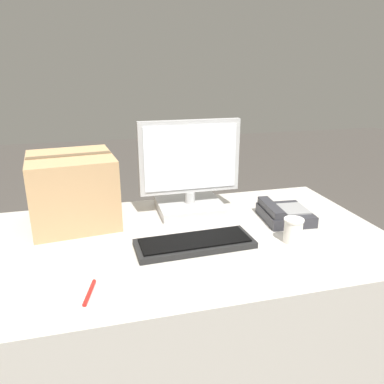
{
  "coord_description": "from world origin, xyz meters",
  "views": [
    {
      "loc": [
        -0.19,
        -1.27,
        1.37
      ],
      "look_at": [
        0.17,
        0.09,
        0.89
      ],
      "focal_mm": 35.0,
      "sensor_mm": 36.0,
      "label": 1
    }
  ],
  "objects_px": {
    "monitor": "(190,177)",
    "desk_phone": "(284,214)",
    "cardboard_box": "(73,190)",
    "pen_marker": "(90,292)",
    "keyboard": "(195,243)",
    "paper_cup_right": "(293,230)"
  },
  "relations": [
    {
      "from": "monitor",
      "to": "keyboard",
      "type": "bearing_deg",
      "value": -101.49
    },
    {
      "from": "monitor",
      "to": "desk_phone",
      "type": "distance_m",
      "value": 0.43
    },
    {
      "from": "cardboard_box",
      "to": "pen_marker",
      "type": "xyz_separation_m",
      "value": [
        0.05,
        -0.56,
        -0.14
      ]
    },
    {
      "from": "monitor",
      "to": "cardboard_box",
      "type": "xyz_separation_m",
      "value": [
        -0.5,
        0.0,
        -0.02
      ]
    },
    {
      "from": "paper_cup_right",
      "to": "cardboard_box",
      "type": "relative_size",
      "value": 0.24
    },
    {
      "from": "desk_phone",
      "to": "cardboard_box",
      "type": "relative_size",
      "value": 0.6
    },
    {
      "from": "monitor",
      "to": "cardboard_box",
      "type": "relative_size",
      "value": 1.16
    },
    {
      "from": "monitor",
      "to": "desk_phone",
      "type": "height_order",
      "value": "monitor"
    },
    {
      "from": "keyboard",
      "to": "pen_marker",
      "type": "height_order",
      "value": "keyboard"
    },
    {
      "from": "keyboard",
      "to": "cardboard_box",
      "type": "bearing_deg",
      "value": 138.57
    },
    {
      "from": "paper_cup_right",
      "to": "keyboard",
      "type": "bearing_deg",
      "value": 171.05
    },
    {
      "from": "monitor",
      "to": "cardboard_box",
      "type": "height_order",
      "value": "monitor"
    },
    {
      "from": "monitor",
      "to": "pen_marker",
      "type": "distance_m",
      "value": 0.73
    },
    {
      "from": "desk_phone",
      "to": "pen_marker",
      "type": "bearing_deg",
      "value": -151.52
    },
    {
      "from": "keyboard",
      "to": "paper_cup_right",
      "type": "height_order",
      "value": "paper_cup_right"
    },
    {
      "from": "cardboard_box",
      "to": "desk_phone",
      "type": "bearing_deg",
      "value": -13.37
    },
    {
      "from": "cardboard_box",
      "to": "pen_marker",
      "type": "height_order",
      "value": "cardboard_box"
    },
    {
      "from": "keyboard",
      "to": "desk_phone",
      "type": "relative_size",
      "value": 1.89
    },
    {
      "from": "pen_marker",
      "to": "monitor",
      "type": "bearing_deg",
      "value": 154.94
    },
    {
      "from": "monitor",
      "to": "paper_cup_right",
      "type": "bearing_deg",
      "value": -53.84
    },
    {
      "from": "paper_cup_right",
      "to": "pen_marker",
      "type": "relative_size",
      "value": 0.77
    },
    {
      "from": "monitor",
      "to": "keyboard",
      "type": "relative_size",
      "value": 1.02
    }
  ]
}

